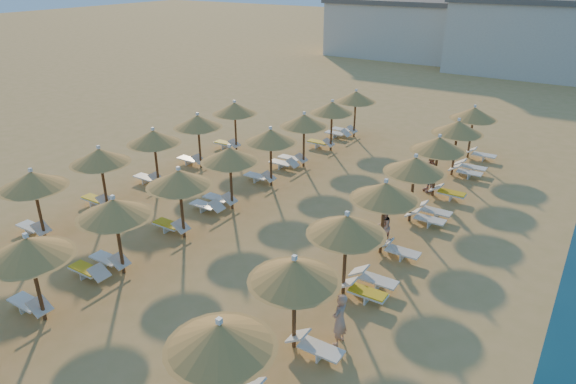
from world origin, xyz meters
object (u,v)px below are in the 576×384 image
Objects in this scene: beachgoer_a at (340,320)px; beachgoer_c at (430,173)px; parasol_row_west at (206,167)px; beachgoer_b at (383,227)px; parasol_row_east at (367,208)px.

beachgoer_a is 0.90× the size of beachgoer_c.
parasol_row_west is 16.46× the size of beachgoer_c.
beachgoer_c is (6.92, 8.33, -1.62)m from parasol_row_west.
parasol_row_west is at bearing -75.82° from beachgoer_b.
parasol_row_east is 8.49m from beachgoer_c.
beachgoer_c reaches higher than beachgoer_b.
parasol_row_west is 9.35m from beachgoer_a.
parasol_row_west is 10.95m from beachgoer_c.
beachgoer_a is at bearing -25.26° from parasol_row_west.
beachgoer_b is (0.14, -6.08, -0.18)m from beachgoer_c.
parasol_row_west is at bearing -112.76° from beachgoer_a.
parasol_row_east is at bearing 0.00° from parasol_row_west.
beachgoer_c is 1.23× the size of beachgoer_b.
beachgoer_c is 6.08m from beachgoer_b.
parasol_row_west is 7.62m from beachgoer_b.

